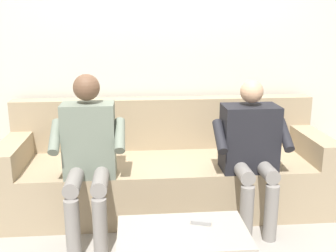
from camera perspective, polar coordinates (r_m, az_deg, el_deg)
ground_plane at (r=2.91m, az=1.17°, el=-17.34°), size 8.00×8.00×0.00m
back_wall at (r=3.66m, az=-0.80°, el=12.40°), size 5.26×0.06×2.78m
couch at (r=3.43m, az=-0.14°, el=-6.48°), size 2.66×0.83×0.88m
person_left_seated at (r=3.07m, az=11.83°, el=-2.76°), size 0.57×0.51×1.13m
person_right_seated at (r=2.91m, az=-11.36°, el=-3.30°), size 0.53×0.58×1.19m
remote_gray at (r=2.49m, az=4.76°, el=-13.66°), size 0.13×0.07×0.02m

